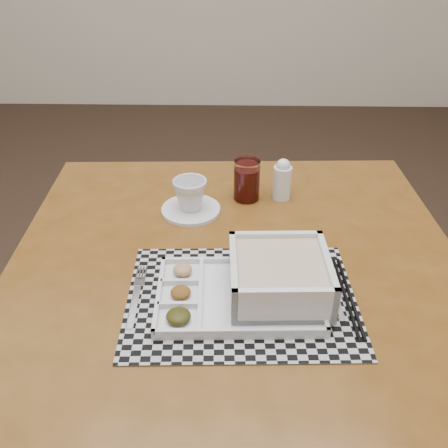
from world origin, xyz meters
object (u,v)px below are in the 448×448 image
(dining_table, at_px, (236,287))
(creamer_bottle, at_px, (282,180))
(cup, at_px, (190,194))
(serving_tray, at_px, (268,282))
(juice_glass, at_px, (247,181))

(dining_table, height_order, creamer_bottle, creamer_bottle)
(creamer_bottle, bearing_deg, cup, -161.87)
(serving_tray, relative_size, juice_glass, 3.12)
(serving_tray, bearing_deg, creamer_bottle, 81.86)
(dining_table, relative_size, creamer_bottle, 9.18)
(cup, relative_size, creamer_bottle, 0.76)
(serving_tray, bearing_deg, dining_table, 117.48)
(dining_table, bearing_deg, creamer_bottle, 66.90)
(juice_glass, distance_m, creamer_bottle, 0.09)
(dining_table, bearing_deg, cup, 119.56)
(dining_table, distance_m, cup, 0.27)
(cup, bearing_deg, dining_table, -35.73)
(creamer_bottle, bearing_deg, serving_tray, -98.14)
(serving_tray, relative_size, cup, 4.00)
(serving_tray, distance_m, creamer_bottle, 0.40)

